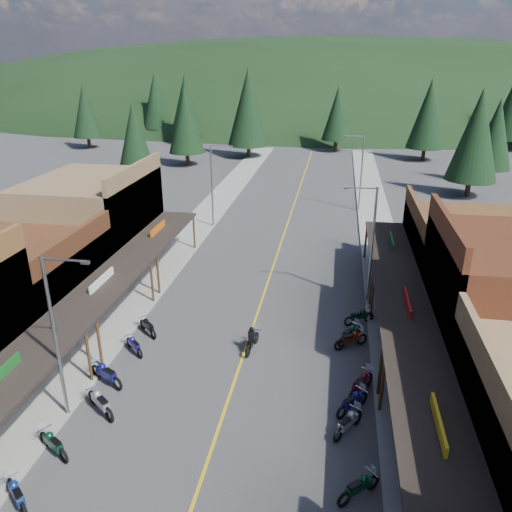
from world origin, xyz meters
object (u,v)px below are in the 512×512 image
at_px(shop_west_3, 95,223).
at_px(bike_west_3, 17,493).
at_px(pine_1, 186,104).
at_px(pine_4, 428,114).
at_px(bike_west_6, 106,373).
at_px(bike_east_10, 359,316).
at_px(bike_west_7, 134,344).
at_px(bike_east_7, 361,383).
at_px(pine_9, 495,134).
at_px(pine_10, 186,120).
at_px(bike_west_4, 53,442).
at_px(pine_8, 134,135).
at_px(bike_east_8, 351,338).
at_px(bike_east_9, 350,333).
at_px(pine_2, 248,107).
at_px(bike_east_5, 348,422).
at_px(bike_west_5, 100,401).
at_px(pine_3, 337,113).
at_px(bike_west_8, 148,326).
at_px(pedestrian_east_b, 376,267).
at_px(shop_west_2, 25,286).
at_px(streetlight_0, 57,332).
at_px(streetlight_2, 370,240).
at_px(shop_east_3, 465,256).
at_px(pine_0, 85,111).
at_px(rider_on_bike, 252,340).
at_px(streetlight_1, 213,182).
at_px(bike_east_6, 353,401).
at_px(pine_7, 156,101).
at_px(bike_east_4, 359,486).
at_px(pine_11, 477,135).
at_px(streetlight_3, 360,170).
at_px(shop_east_2, 509,306).
at_px(pedestrian_east_a, 408,362).

bearing_deg(shop_west_3, bike_west_3, -71.57).
height_order(pine_1, pine_4, same).
height_order(bike_west_6, bike_east_10, bike_west_6).
bearing_deg(bike_west_7, bike_east_7, -54.28).
relative_size(pine_9, pine_10, 0.93).
bearing_deg(bike_west_4, pine_8, 48.72).
relative_size(bike_east_8, bike_east_9, 1.00).
height_order(pine_2, bike_east_5, pine_2).
bearing_deg(bike_west_6, bike_west_5, -133.29).
relative_size(pine_3, bike_west_8, 5.53).
bearing_deg(bike_west_3, pedestrian_east_b, 7.73).
bearing_deg(bike_east_5, bike_east_7, 110.89).
distance_m(shop_west_2, bike_east_8, 19.77).
distance_m(streetlight_0, streetlight_2, 19.73).
height_order(pine_8, bike_west_4, pine_8).
height_order(streetlight_2, pine_8, pine_8).
xyz_separation_m(pine_4, bike_east_8, (-12.08, -57.96, -6.63)).
height_order(bike_west_4, bike_west_7, bike_west_4).
xyz_separation_m(shop_east_3, pine_0, (-53.75, 50.70, 3.95)).
bearing_deg(rider_on_bike, bike_west_6, -138.73).
bearing_deg(bike_east_8, bike_east_9, 153.90).
relative_size(streetlight_1, bike_east_9, 3.76).
distance_m(shop_west_3, bike_east_6, 24.86).
bearing_deg(bike_west_5, streetlight_1, 40.83).
xyz_separation_m(pine_7, bike_east_10, (38.46, -71.12, -6.66)).
relative_size(pine_7, bike_east_4, 6.13).
xyz_separation_m(pine_11, bike_east_4, (-13.91, -46.55, -6.60)).
relative_size(streetlight_3, bike_west_3, 3.92).
relative_size(pine_7, pedestrian_east_b, 6.90).
xyz_separation_m(shop_west_3, bike_east_9, (19.63, -8.70, -2.91)).
xyz_separation_m(pine_2, bike_west_3, (3.63, -68.94, -7.41)).
bearing_deg(streetlight_0, bike_east_7, 16.01).
xyz_separation_m(pine_9, bike_west_3, (-30.37, -55.94, -5.80)).
height_order(bike_west_5, bike_east_9, bike_west_5).
xyz_separation_m(shop_west_3, pine_1, (-10.22, 58.70, 3.72)).
relative_size(streetlight_1, pine_9, 0.74).
distance_m(shop_east_3, bike_west_4, 28.23).
distance_m(pine_2, rider_on_bike, 58.51).
height_order(streetlight_1, bike_west_3, streetlight_1).
height_order(pine_3, bike_west_4, pine_3).
xyz_separation_m(pine_8, bike_west_8, (15.93, -38.40, -5.41)).
bearing_deg(pine_2, shop_east_2, -67.10).
bearing_deg(pedestrian_east_a, bike_west_7, -94.79).
bearing_deg(bike_west_5, shop_west_3, 63.86).
relative_size(pine_9, rider_on_bike, 4.96).
relative_size(streetlight_1, bike_west_3, 3.92).
height_order(streetlight_1, bike_east_10, streetlight_1).
bearing_deg(bike_west_3, pine_8, 56.90).
distance_m(streetlight_3, pedestrian_east_a, 30.78).
xyz_separation_m(streetlight_0, bike_east_7, (13.31, 3.82, -3.81)).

